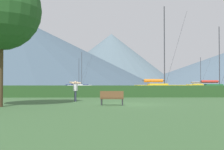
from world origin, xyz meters
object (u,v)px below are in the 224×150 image
at_px(sailboat_slip_1, 199,86).
at_px(sailboat_slip_12, 77,86).
at_px(sailboat_slip_0, 80,86).
at_px(sailboat_slip_9, 161,88).
at_px(park_bench_near_path, 112,97).
at_px(person_seated_viewer, 75,89).
at_px(park_tree, 3,5).
at_px(sailboat_slip_5, 217,88).

relative_size(sailboat_slip_1, sailboat_slip_12, 0.98).
relative_size(sailboat_slip_0, sailboat_slip_9, 0.75).
bearing_deg(park_bench_near_path, sailboat_slip_0, 102.15).
bearing_deg(person_seated_viewer, park_tree, -142.11).
distance_m(park_bench_near_path, park_tree, 9.10).
relative_size(sailboat_slip_5, park_bench_near_path, 7.06).
bearing_deg(park_bench_near_path, sailboat_slip_9, 78.11).
xyz_separation_m(sailboat_slip_5, sailboat_slip_12, (-28.48, 52.27, 0.02)).
height_order(sailboat_slip_5, sailboat_slip_12, sailboat_slip_5).
bearing_deg(sailboat_slip_1, park_tree, -125.91).
xyz_separation_m(sailboat_slip_0, sailboat_slip_12, (-2.50, 19.32, 0.08)).
relative_size(sailboat_slip_12, person_seated_viewer, 6.15).
height_order(sailboat_slip_0, sailboat_slip_9, sailboat_slip_9).
height_order(sailboat_slip_0, sailboat_slip_5, sailboat_slip_5).
height_order(sailboat_slip_9, person_seated_viewer, sailboat_slip_9).
height_order(sailboat_slip_1, sailboat_slip_12, sailboat_slip_12).
relative_size(sailboat_slip_1, park_tree, 1.07).
bearing_deg(sailboat_slip_0, sailboat_slip_1, 16.88).
relative_size(sailboat_slip_0, sailboat_slip_5, 0.92).
bearing_deg(park_tree, sailboat_slip_5, 51.10).
height_order(sailboat_slip_5, park_tree, sailboat_slip_5).
bearing_deg(sailboat_slip_12, sailboat_slip_5, -70.20).
height_order(sailboat_slip_5, sailboat_slip_9, sailboat_slip_9).
bearing_deg(park_bench_near_path, sailboat_slip_1, 73.84).
relative_size(sailboat_slip_12, park_tree, 1.09).
distance_m(person_seated_viewer, park_tree, 8.67).
height_order(park_bench_near_path, person_seated_viewer, person_seated_viewer).
bearing_deg(person_seated_viewer, sailboat_slip_0, 78.79).
bearing_deg(sailboat_slip_5, person_seated_viewer, -125.98).
distance_m(sailboat_slip_12, person_seated_viewer, 78.76).
relative_size(sailboat_slip_5, person_seated_viewer, 6.81).
height_order(sailboat_slip_5, park_bench_near_path, sailboat_slip_5).
bearing_deg(sailboat_slip_1, person_seated_viewer, -124.99).
xyz_separation_m(sailboat_slip_0, sailboat_slip_1, (37.32, 11.79, 0.09)).
xyz_separation_m(park_bench_near_path, park_tree, (-6.87, -1.05, 5.88)).
height_order(sailboat_slip_0, park_tree, sailboat_slip_0).
height_order(sailboat_slip_0, sailboat_slip_1, sailboat_slip_0).
xyz_separation_m(person_seated_viewer, park_tree, (-4.03, -5.43, 5.43)).
bearing_deg(park_tree, sailboat_slip_9, 61.22).
relative_size(sailboat_slip_0, sailboat_slip_1, 1.04).
relative_size(sailboat_slip_12, park_bench_near_path, 6.38).
relative_size(sailboat_slip_1, park_bench_near_path, 6.24).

